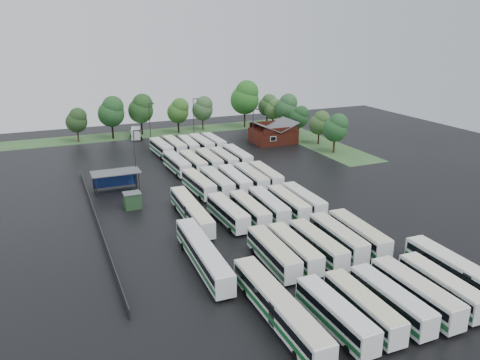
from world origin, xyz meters
name	(u,v)px	position (x,y,z in m)	size (l,w,h in m)	color
ground	(260,221)	(0.00, 0.00, 0.00)	(160.00, 160.00, 0.00)	black
brick_building	(273,135)	(24.00, 42.77, 1.87)	(10.07, 8.60, 5.39)	maroon
wash_shed	(115,174)	(-17.20, 22.02, 2.99)	(8.20, 4.20, 3.58)	#2D2D30
utility_hut	(132,200)	(-16.20, 12.60, 1.32)	(2.70, 2.20, 2.62)	#204322
grass_strip_north	(163,132)	(2.00, 64.80, 0.01)	(80.00, 10.00, 0.01)	#355D2C
grass_strip_east	(308,139)	(34.00, 42.80, 0.01)	(10.00, 50.00, 0.01)	#355D2C
west_fence	(97,221)	(-22.20, 8.00, 0.60)	(0.10, 50.00, 1.20)	#2D2D30
bus_r0c0	(335,314)	(-4.53, -26.06, 1.64)	(2.49, 10.79, 2.99)	white
bus_r0c1	(362,306)	(-1.37, -26.04, 1.63)	(2.45, 10.66, 2.96)	white
bus_r0c2	(390,299)	(1.93, -26.16, 1.63)	(2.32, 10.66, 2.96)	white
bus_r0c3	(415,292)	(5.08, -26.17, 1.72)	(2.48, 11.22, 3.12)	white
bus_r0c4	(441,286)	(8.54, -26.19, 1.64)	(2.57, 10.74, 2.97)	white
bus_r1c0	(273,253)	(-4.27, -12.65, 1.67)	(2.71, 11.01, 3.04)	white
bus_r1c1	(294,249)	(-1.40, -12.63, 1.65)	(2.51, 10.79, 2.99)	white
bus_r1c2	(317,244)	(1.87, -12.74, 1.65)	(2.37, 10.80, 3.00)	white
bus_r1c3	(337,237)	(5.31, -12.05, 1.68)	(2.78, 11.05, 3.05)	white
bus_r1c4	(358,234)	(8.38, -12.34, 1.72)	(2.89, 11.30, 3.12)	white
bus_r2c0	(228,212)	(-4.55, 1.30, 1.66)	(2.64, 10.93, 3.02)	white
bus_r2c1	(249,210)	(-1.19, 1.05, 1.65)	(2.44, 10.80, 3.00)	white
bus_r2c2	(268,206)	(2.07, 1.34, 1.68)	(2.84, 11.09, 3.06)	white
bus_r2c3	(288,203)	(5.40, 1.14, 1.63)	(2.62, 10.70, 2.96)	white
bus_r2c4	(303,200)	(8.20, 1.42, 1.65)	(2.50, 10.79, 2.99)	white
bus_r3c0	(199,184)	(-4.41, 15.08, 1.67)	(2.84, 10.98, 3.03)	white
bus_r3c1	(217,182)	(-1.26, 14.61, 1.71)	(2.48, 11.20, 3.11)	white
bus_r3c2	(234,180)	(2.01, 14.48, 1.71)	(2.67, 11.23, 3.11)	white
bus_r3c3	(251,178)	(5.24, 14.67, 1.70)	(2.59, 11.18, 3.10)	white
bus_r3c4	(266,176)	(8.28, 14.88, 1.65)	(2.68, 10.85, 3.00)	white
bus_r4c0	(177,164)	(-4.47, 28.41, 1.69)	(2.76, 11.12, 3.07)	white
bus_r4c1	(193,163)	(-1.25, 28.09, 1.66)	(2.63, 10.92, 3.02)	white
bus_r4c2	(209,160)	(2.14, 28.15, 1.69)	(2.44, 11.04, 3.07)	white
bus_r4c3	(224,159)	(5.32, 28.24, 1.64)	(2.36, 10.72, 2.98)	white
bus_r4c4	(237,156)	(8.52, 28.66, 1.71)	(2.49, 11.21, 3.11)	white
bus_r5c0	(161,148)	(-4.22, 41.69, 1.68)	(2.86, 11.09, 3.06)	white
bus_r5c1	(175,146)	(-1.06, 42.24, 1.72)	(2.65, 11.28, 3.12)	white
bus_r5c2	(188,145)	(2.14, 42.04, 1.64)	(2.66, 10.78, 2.98)	white
bus_r5c3	(201,144)	(5.09, 41.66, 1.72)	(2.60, 11.26, 3.12)	white
bus_r5c4	(214,142)	(8.23, 42.12, 1.66)	(2.41, 10.88, 3.02)	white
artic_bus_west_a	(278,307)	(-9.02, -23.08, 1.72)	(2.38, 16.74, 3.11)	white
artic_bus_west_b	(191,211)	(-9.22, 4.02, 1.63)	(2.58, 15.93, 2.95)	white
artic_bus_west_c	(203,254)	(-12.10, -9.70, 1.70)	(2.86, 16.59, 3.07)	white
artic_bus_east	(468,278)	(12.20, -26.32, 1.73)	(2.69, 16.89, 3.13)	white
minibus	(136,133)	(-6.15, 60.41, 1.46)	(3.42, 6.34, 2.62)	silver
tree_north_0	(77,120)	(-19.88, 62.08, 5.49)	(5.16, 5.16, 8.54)	#3B2C1C
tree_north_1	(112,111)	(-11.39, 62.38, 7.00)	(6.57, 6.57, 10.88)	black
tree_north_2	(141,108)	(-3.55, 64.39, 6.92)	(6.49, 6.49, 10.75)	black
tree_north_3	(179,111)	(5.88, 62.39, 6.02)	(5.66, 5.65, 9.36)	black
tree_north_4	(203,108)	(13.05, 63.35, 6.00)	(5.64, 5.64, 9.33)	#382715
tree_north_5	(245,97)	(25.03, 61.89, 8.47)	(7.95, 7.95, 13.17)	black
tree_north_6	(268,105)	(32.74, 63.31, 5.67)	(5.32, 5.32, 8.81)	black
tree_east_0	(336,128)	(32.59, 28.71, 5.77)	(5.43, 5.42, 8.97)	#3C2B15
tree_east_1	(320,123)	(33.61, 36.88, 5.29)	(4.96, 4.96, 8.22)	black
tree_east_2	(300,117)	(33.31, 46.06, 5.14)	(4.84, 4.83, 8.00)	black
tree_east_3	(287,107)	(33.97, 54.22, 6.45)	(6.06, 6.06, 10.03)	black
tree_east_4	(274,109)	(32.43, 58.99, 5.22)	(4.91, 4.91, 8.13)	#332519
lamp_post_ne	(254,126)	(16.99, 38.99, 5.47)	(1.45, 0.28, 9.42)	#2D2D30
lamp_post_nw	(136,154)	(-13.28, 23.15, 5.93)	(1.57, 0.31, 10.21)	#2D2D30
lamp_post_back_w	(150,119)	(-3.29, 55.74, 5.56)	(1.47, 0.29, 9.57)	#2D2D30
lamp_post_back_e	(194,115)	(8.06, 55.87, 5.79)	(1.53, 0.30, 9.96)	#2D2D30
puddle_0	(315,284)	(-1.88, -18.37, 0.00)	(4.43, 4.43, 0.01)	black
puddle_1	(404,267)	(10.03, -19.24, 0.00)	(2.71, 2.71, 0.01)	black
puddle_2	(203,218)	(-7.24, 4.54, 0.00)	(5.83, 5.83, 0.01)	black
puddle_3	(300,224)	(4.93, -3.23, 0.00)	(4.79, 4.79, 0.01)	black
puddle_4	(413,250)	(14.09, -16.32, 0.00)	(2.68, 2.68, 0.01)	black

